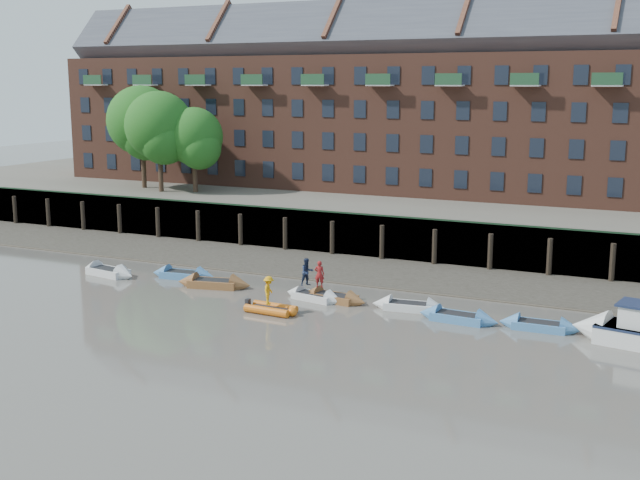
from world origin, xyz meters
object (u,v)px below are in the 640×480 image
Objects in this scene: rowboat_3 at (314,296)px; person_rower_b at (307,272)px; rowboat_5 at (409,306)px; person_rower_a at (319,274)px; rowboat_6 at (458,317)px; rowboat_2 at (214,283)px; motor_launch at (630,330)px; rowboat_0 at (108,272)px; rowboat_1 at (183,275)px; rowboat_4 at (334,298)px; person_rib_crew at (269,290)px; rowboat_7 at (539,326)px; rib_tender at (273,309)px.

rowboat_3 is 2.53× the size of person_rower_b.
rowboat_5 is 2.75× the size of person_rower_a.
rowboat_6 is 2.80× the size of person_rower_a.
rowboat_2 is 0.73× the size of motor_launch.
rowboat_0 is 1.03× the size of rowboat_1.
rowboat_0 reaches higher than rowboat_6.
person_rib_crew is at bearing -113.66° from rowboat_4.
rowboat_0 reaches higher than rowboat_3.
rowboat_7 is at bearing 4.26° from motor_launch.
rowboat_5 is 0.64× the size of motor_launch.
rib_tender is 1.91× the size of person_rower_a.
person_rower_a is (0.31, 0.06, 1.40)m from rowboat_3.
rowboat_5 is (16.11, -0.86, -0.01)m from rowboat_1.
person_rower_b is at bearing -169.68° from rowboat_4.
person_rib_crew is (-18.96, -2.80, 0.62)m from motor_launch.
rowboat_5 is at bearing 13.88° from rowboat_3.
rowboat_0 is 14.66m from person_rib_crew.
motor_launch is (28.07, -2.01, 0.47)m from rowboat_1.
rowboat_2 is at bearing 153.30° from rib_tender.
rowboat_0 reaches higher than rib_tender.
rowboat_6 is 10.63m from person_rib_crew.
motor_launch is (18.76, 2.72, 0.47)m from rib_tender.
rowboat_5 is 1.44× the size of rib_tender.
rowboat_4 is 2.64× the size of person_rower_b.
person_rower_b is (6.56, 0.11, 1.39)m from rowboat_2.
person_rower_b reaches higher than rowboat_6.
rowboat_6 is at bearing -56.50° from person_rower_b.
person_rower_b is (-6.41, -0.22, 1.42)m from rowboat_5.
motor_launch is (24.93, -0.83, 0.45)m from rowboat_2.
person_rower_b reaches higher than person_rower_a.
rib_tender is at bearing -157.61° from rowboat_5.
person_rower_a is (1.25, 3.58, 1.38)m from rib_tender.
motor_launch is at bearing -10.24° from rowboat_1.
rowboat_5 is 12.02m from motor_launch.
rowboat_2 is at bearing 129.24° from person_rower_b.
rowboat_1 is 1.06× the size of rowboat_5.
rowboat_4 reaches higher than rowboat_3.
person_rower_a reaches higher than rowboat_1.
person_rower_b is (-9.57, 0.81, 1.41)m from rowboat_6.
rowboat_1 reaches higher than rowboat_6.
person_rower_a reaches higher than rowboat_7.
rib_tender is (-2.13, -3.73, 0.01)m from rowboat_4.
person_rower_a is at bearing -56.60° from person_rower_b.
rowboat_5 is (12.97, 0.32, -0.03)m from rowboat_2.
rib_tender is at bearing -3.36° from rowboat_0.
rib_tender is 3.93m from person_rower_b.
person_rower_b is (-18.37, 0.93, 0.94)m from motor_launch.
person_rower_a is at bearing 22.13° from rowboat_3.
rib_tender is (-9.96, -2.84, 0.00)m from rowboat_6.
rowboat_7 is at bearing 5.34° from rowboat_4.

